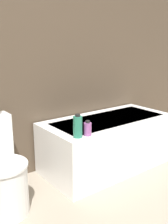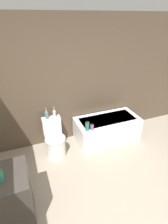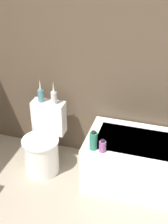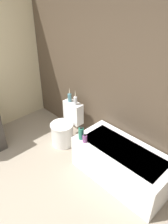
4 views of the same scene
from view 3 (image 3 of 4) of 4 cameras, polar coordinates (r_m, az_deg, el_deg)
The scene contains 7 objects.
wall_back_tiled at distance 3.28m, azimuth 0.95°, elevation 11.49°, with size 6.40×0.06×2.60m.
bathtub at distance 3.34m, azimuth 12.65°, elevation -9.40°, with size 1.41×0.68×0.53m.
toilet at distance 3.51m, azimuth -7.44°, elevation -6.00°, with size 0.40×0.55×0.74m.
vase_gold at distance 3.40m, azimuth -7.92°, elevation 3.24°, with size 0.07×0.07×0.26m.
vase_silver at distance 3.34m, azimuth -5.55°, elevation 2.86°, with size 0.06×0.06×0.26m.
shampoo_bottle_tall at distance 2.98m, azimuth 1.73°, elevation -5.27°, with size 0.08×0.08×0.20m.
shampoo_bottle_short at distance 2.98m, azimuth 3.40°, elevation -6.27°, with size 0.07×0.07×0.13m.
Camera 3 is at (0.84, -0.64, 2.39)m, focal length 50.00 mm.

